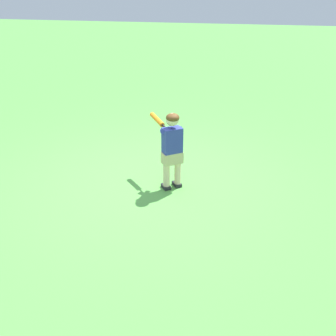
% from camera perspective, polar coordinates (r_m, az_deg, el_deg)
% --- Properties ---
extents(ground_plane, '(40.00, 40.00, 0.00)m').
position_cam_1_polar(ground_plane, '(5.59, -2.72, -2.12)').
color(ground_plane, '#519942').
extents(child_batter, '(0.57, 0.68, 1.08)m').
position_cam_1_polar(child_batter, '(5.20, 0.46, 3.57)').
color(child_batter, '#232328').
rests_on(child_batter, ground).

